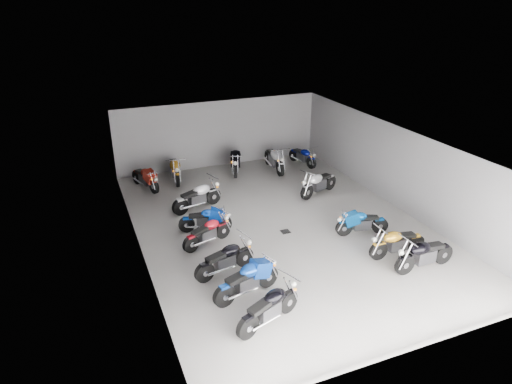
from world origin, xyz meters
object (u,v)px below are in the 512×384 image
motorcycle_left_f (198,197)px  motorcycle_right_a (424,254)px  motorcycle_left_c (225,259)px  motorcycle_back_e (274,159)px  motorcycle_back_a (145,178)px  motorcycle_left_e (206,220)px  motorcycle_right_f (318,183)px  motorcycle_left_b (248,280)px  motorcycle_back_d (236,160)px  motorcycle_back_f (303,156)px  motorcycle_left_d (208,232)px  motorcycle_left_a (269,308)px  drain_grate (285,232)px  motorcycle_right_c (362,223)px  motorcycle_back_b (175,169)px  motorcycle_right_b (397,242)px

motorcycle_left_f → motorcycle_right_a: 8.59m
motorcycle_left_c → motorcycle_back_e: (5.00, 7.48, 0.07)m
motorcycle_back_a → motorcycle_left_c: bearing=78.4°
motorcycle_left_e → motorcycle_right_f: bearing=121.9°
motorcycle_left_b → motorcycle_back_d: (3.01, 9.29, 0.05)m
motorcycle_left_f → motorcycle_back_f: motorcycle_left_f is taller
motorcycle_left_d → motorcycle_right_a: 6.95m
motorcycle_left_d → motorcycle_back_e: bearing=116.7°
motorcycle_left_e → motorcycle_back_e: bearing=151.9°
motorcycle_left_a → motorcycle_left_f: size_ratio=0.94×
motorcycle_back_a → motorcycle_back_e: size_ratio=0.84×
motorcycle_left_c → motorcycle_back_f: motorcycle_left_c is taller
motorcycle_left_f → motorcycle_back_e: (4.57, 2.79, 0.04)m
motorcycle_left_d → motorcycle_back_e: motorcycle_back_e is taller
drain_grate → motorcycle_back_e: (2.18, 5.79, 0.56)m
motorcycle_right_c → motorcycle_right_f: bearing=8.5°
motorcycle_back_a → motorcycle_left_f: bearing=98.6°
motorcycle_left_a → motorcycle_back_b: motorcycle_back_b is taller
motorcycle_back_b → motorcycle_back_f: bearing=-176.7°
motorcycle_left_c → motorcycle_right_b: motorcycle_left_c is taller
motorcycle_left_a → motorcycle_back_e: 11.15m
motorcycle_left_b → motorcycle_left_c: size_ratio=1.05×
motorcycle_left_a → motorcycle_left_b: motorcycle_left_b is taller
drain_grate → motorcycle_back_d: motorcycle_back_d is taller
motorcycle_back_a → motorcycle_back_f: 7.73m
motorcycle_left_f → motorcycle_back_f: (6.18, 2.94, -0.06)m
motorcycle_right_b → motorcycle_right_c: (-0.23, 1.64, -0.03)m
motorcycle_right_a → motorcycle_right_b: size_ratio=1.06×
motorcycle_right_f → motorcycle_right_a: bearing=160.3°
motorcycle_left_d → motorcycle_right_b: motorcycle_right_b is taller
motorcycle_right_f → motorcycle_back_a: 7.46m
motorcycle_left_d → motorcycle_back_d: size_ratio=0.83×
motorcycle_right_a → motorcycle_right_f: (-0.20, 6.22, 0.00)m
motorcycle_back_d → motorcycle_left_e: bearing=81.0°
motorcycle_back_b → motorcycle_back_e: bearing=-179.7°
motorcycle_right_a → motorcycle_back_d: (-2.50, 10.06, 0.04)m
motorcycle_back_b → motorcycle_right_a: bearing=125.0°
motorcycle_left_b → motorcycle_right_b: bearing=77.0°
motorcycle_right_c → motorcycle_back_d: (-2.00, 7.48, 0.11)m
motorcycle_left_b → motorcycle_back_b: 9.29m
motorcycle_back_b → motorcycle_back_d: 2.93m
motorcycle_back_b → motorcycle_left_e: bearing=95.7°
motorcycle_left_e → motorcycle_right_f: size_ratio=0.89×
motorcycle_left_d → motorcycle_back_b: size_ratio=0.81×
motorcycle_left_e → motorcycle_back_f: size_ratio=0.96×
drain_grate → motorcycle_back_f: bearing=57.5°
motorcycle_right_f → motorcycle_back_d: bearing=9.5°
motorcycle_back_b → drain_grate: bearing=118.5°
motorcycle_left_a → motorcycle_left_e: size_ratio=1.09×
motorcycle_left_f → motorcycle_right_c: 6.35m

